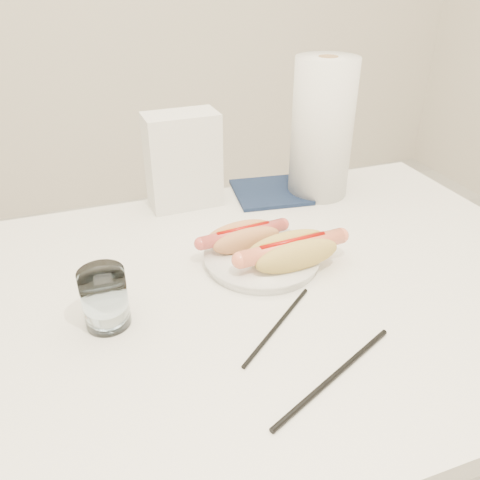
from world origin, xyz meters
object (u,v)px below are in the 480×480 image
object	(u,v)px
plate	(262,259)
hotdog_left	(243,237)
water_glass	(105,298)
napkin_box	(183,161)
paper_towel_roll	(322,129)
hotdog_right	(292,252)
table	(249,313)

from	to	relation	value
plate	hotdog_left	bearing A→B (deg)	120.62
water_glass	napkin_box	size ratio (longest dim) A/B	0.46
paper_towel_roll	napkin_box	bearing A→B (deg)	171.41
hotdog_right	water_glass	xyz separation A→B (m)	(-0.33, -0.03, 0.01)
table	plate	bearing A→B (deg)	51.62
table	plate	distance (m)	0.10
table	hotdog_left	world-z (taller)	hotdog_left
napkin_box	paper_towel_roll	world-z (taller)	paper_towel_roll
hotdog_left	plate	bearing A→B (deg)	-64.98
table	paper_towel_roll	bearing A→B (deg)	46.48
plate	hotdog_right	distance (m)	0.07
table	hotdog_left	distance (m)	0.14
hotdog_left	napkin_box	bearing A→B (deg)	95.37
table	hotdog_left	xyz separation A→B (m)	(0.02, 0.10, 0.10)
hotdog_right	water_glass	size ratio (longest dim) A/B	2.11
table	hotdog_right	size ratio (longest dim) A/B	5.92
hotdog_right	water_glass	bearing A→B (deg)	-178.50
hotdog_left	water_glass	size ratio (longest dim) A/B	1.77
hotdog_right	hotdog_left	bearing A→B (deg)	121.87
table	hotdog_right	bearing A→B (deg)	9.56
plate	water_glass	bearing A→B (deg)	-164.70
table	plate	size ratio (longest dim) A/B	5.82
hotdog_left	napkin_box	distance (m)	0.26
plate	table	bearing A→B (deg)	-128.38
hotdog_left	table	bearing A→B (deg)	-109.67
water_glass	napkin_box	world-z (taller)	napkin_box
paper_towel_roll	hotdog_right	bearing A→B (deg)	-124.96
hotdog_left	napkin_box	world-z (taller)	napkin_box
plate	hotdog_right	bearing A→B (deg)	-49.65
napkin_box	water_glass	bearing A→B (deg)	-122.23
table	plate	xyz separation A→B (m)	(0.05, 0.06, 0.07)
hotdog_left	water_glass	world-z (taller)	water_glass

